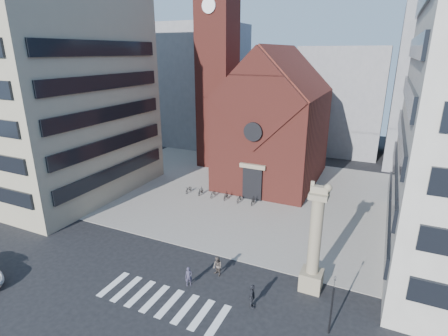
{
  "coord_description": "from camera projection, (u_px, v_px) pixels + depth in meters",
  "views": [
    {
      "loc": [
        13.46,
        -20.07,
        17.21
      ],
      "look_at": [
        0.37,
        8.0,
        6.82
      ],
      "focal_mm": 28.0,
      "sensor_mm": 36.0,
      "label": 1
    }
  ],
  "objects": [
    {
      "name": "ground",
      "position": [
        178.0,
        276.0,
        28.12
      ],
      "size": [
        120.0,
        120.0,
        0.0
      ],
      "primitive_type": "plane",
      "color": "black",
      "rests_on": "ground"
    },
    {
      "name": "piazza",
      "position": [
        258.0,
        193.0,
        44.43
      ],
      "size": [
        46.0,
        30.0,
        0.05
      ],
      "primitive_type": "cube",
      "color": "gray",
      "rests_on": "ground"
    },
    {
      "name": "zebra_crossing",
      "position": [
        162.0,
        301.0,
        25.32
      ],
      "size": [
        10.2,
        3.2,
        0.01
      ],
      "primitive_type": null,
      "color": "white",
      "rests_on": "ground"
    },
    {
      "name": "church",
      "position": [
        275.0,
        123.0,
        47.09
      ],
      "size": [
        12.0,
        16.65,
        18.0
      ],
      "color": "maroon",
      "rests_on": "ground"
    },
    {
      "name": "campanile",
      "position": [
        218.0,
        62.0,
        51.17
      ],
      "size": [
        5.5,
        5.5,
        31.2
      ],
      "color": "maroon",
      "rests_on": "ground"
    },
    {
      "name": "building_left",
      "position": [
        49.0,
        88.0,
        42.19
      ],
      "size": [
        18.0,
        20.0,
        26.0
      ],
      "primitive_type": "cube",
      "color": "gray",
      "rests_on": "ground"
    },
    {
      "name": "bg_block_left",
      "position": [
        198.0,
        85.0,
        67.0
      ],
      "size": [
        16.0,
        14.0,
        22.0
      ],
      "primitive_type": "cube",
      "color": "gray",
      "rests_on": "ground"
    },
    {
      "name": "bg_block_mid",
      "position": [
        341.0,
        100.0,
        61.51
      ],
      "size": [
        14.0,
        12.0,
        18.0
      ],
      "primitive_type": "cube",
      "color": "gray",
      "rests_on": "ground"
    },
    {
      "name": "lion_column",
      "position": [
        314.0,
        249.0,
        25.58
      ],
      "size": [
        1.63,
        1.6,
        8.68
      ],
      "color": "gray",
      "rests_on": "ground"
    },
    {
      "name": "traffic_light",
      "position": [
        332.0,
        304.0,
        21.72
      ],
      "size": [
        0.13,
        0.16,
        4.3
      ],
      "color": "black",
      "rests_on": "ground"
    },
    {
      "name": "pedestrian_0",
      "position": [
        189.0,
        276.0,
        26.78
      ],
      "size": [
        0.68,
        0.66,
        1.58
      ],
      "primitive_type": "imported",
      "rotation": [
        0.0,
        0.0,
        0.71
      ],
      "color": "#353246",
      "rests_on": "ground"
    },
    {
      "name": "pedestrian_1",
      "position": [
        217.0,
        266.0,
        27.96
      ],
      "size": [
        0.99,
        0.9,
        1.66
      ],
      "primitive_type": "imported",
      "rotation": [
        0.0,
        0.0,
        -0.41
      ],
      "color": "#554A44",
      "rests_on": "ground"
    },
    {
      "name": "pedestrian_2",
      "position": [
        252.0,
        296.0,
        24.44
      ],
      "size": [
        0.7,
        1.15,
        1.83
      ],
      "primitive_type": "imported",
      "rotation": [
        0.0,
        0.0,
        1.82
      ],
      "color": "#23242A",
      "rests_on": "ground"
    },
    {
      "name": "scooter_0",
      "position": [
        189.0,
        189.0,
        44.59
      ],
      "size": [
        0.69,
        1.65,
        0.85
      ],
      "primitive_type": "imported",
      "rotation": [
        0.0,
        0.0,
        0.08
      ],
      "color": "black",
      "rests_on": "piazza"
    },
    {
      "name": "scooter_1",
      "position": [
        201.0,
        191.0,
        43.87
      ],
      "size": [
        0.57,
        1.6,
        0.94
      ],
      "primitive_type": "imported",
      "rotation": [
        0.0,
        0.0,
        0.08
      ],
      "color": "black",
      "rests_on": "piazza"
    },
    {
      "name": "scooter_2",
      "position": [
        213.0,
        194.0,
        43.19
      ],
      "size": [
        0.69,
        1.65,
        0.85
      ],
      "primitive_type": "imported",
      "rotation": [
        0.0,
        0.0,
        0.08
      ],
      "color": "black",
      "rests_on": "piazza"
    },
    {
      "name": "scooter_3",
      "position": [
        226.0,
        196.0,
        42.47
      ],
      "size": [
        0.57,
        1.6,
        0.94
      ],
      "primitive_type": "imported",
      "rotation": [
        0.0,
        0.0,
        0.08
      ],
      "color": "black",
      "rests_on": "piazza"
    },
    {
      "name": "scooter_4",
      "position": [
        239.0,
        198.0,
        41.79
      ],
      "size": [
        0.69,
        1.65,
        0.85
      ],
      "primitive_type": "imported",
      "rotation": [
        0.0,
        0.0,
        0.08
      ],
      "color": "black",
      "rests_on": "piazza"
    },
    {
      "name": "scooter_5",
      "position": [
        253.0,
        200.0,
        41.07
      ],
      "size": [
        0.57,
        1.6,
        0.94
      ],
      "primitive_type": "imported",
      "rotation": [
        0.0,
        0.0,
        0.08
      ],
      "color": "black",
      "rests_on": "piazza"
    }
  ]
}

